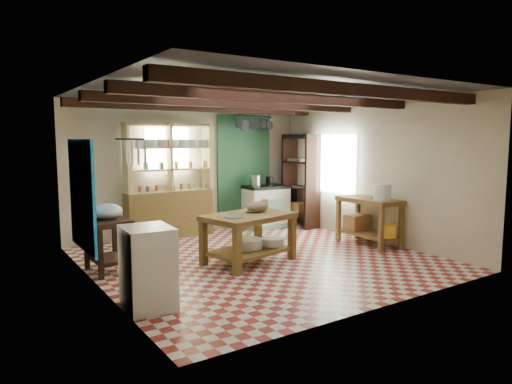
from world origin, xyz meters
TOP-DOWN VIEW (x-y plane):
  - floor at (0.00, 0.00)m, footprint 5.00×5.00m
  - ceiling at (0.00, 0.00)m, footprint 5.00×5.00m
  - wall_back at (0.00, 2.50)m, footprint 5.00×0.04m
  - wall_front at (0.00, -2.50)m, footprint 5.00×0.04m
  - wall_left at (-2.50, 0.00)m, footprint 0.04×5.00m
  - wall_right at (2.50, 0.00)m, footprint 0.04×5.00m
  - ceiling_beams at (0.00, 0.00)m, footprint 5.00×3.80m
  - blue_wall_patch at (-2.47, 0.90)m, footprint 0.04×1.40m
  - green_wall_patch at (1.25, 2.47)m, footprint 1.30×0.04m
  - window_back at (-0.50, 2.48)m, footprint 0.90×0.02m
  - window_right at (2.48, 1.00)m, footprint 0.02×1.30m
  - utensil_rail at (-2.44, -1.20)m, footprint 0.06×0.90m
  - pot_rack at (1.25, 2.05)m, footprint 0.86×0.12m
  - shelving_unit at (-0.55, 2.31)m, footprint 1.70×0.34m
  - tall_rack at (2.28, 1.80)m, footprint 0.40×0.86m
  - work_table at (-0.25, -0.06)m, footprint 1.49×1.15m
  - stove at (1.60, 2.15)m, footprint 0.96×0.68m
  - prep_table at (-2.20, 0.63)m, footprint 0.56×0.78m
  - white_cabinet at (-2.22, -1.05)m, footprint 0.56×0.65m
  - right_counter at (2.18, -0.26)m, footprint 0.65×1.21m
  - cat at (-0.01, 0.04)m, footprint 0.45×0.40m
  - steel_tray at (-0.58, -0.18)m, footprint 0.38×0.38m
  - basin_large at (-0.21, -0.00)m, footprint 0.52×0.52m
  - basin_small at (0.21, -0.06)m, footprint 0.43×0.43m
  - kettle_left at (1.35, 2.17)m, footprint 0.22×0.22m
  - kettle_right at (1.70, 2.14)m, footprint 0.16×0.16m
  - enamel_bowl at (-2.20, 0.63)m, footprint 0.46×0.46m
  - white_bucket at (2.11, -0.61)m, footprint 0.30×0.30m
  - wicker_basket at (2.19, 0.04)m, footprint 0.41×0.34m
  - yellow_tub at (2.16, -0.71)m, footprint 0.32×0.32m

SIDE VIEW (x-z plane):
  - floor at x=0.00m, z-range -0.02..0.00m
  - basin_small at x=0.21m, z-range 0.20..0.33m
  - basin_large at x=-0.21m, z-range 0.20..0.35m
  - yellow_tub at x=2.16m, z-range 0.22..0.45m
  - wicker_basket at x=2.19m, z-range 0.22..0.50m
  - work_table at x=-0.25m, z-range 0.00..0.75m
  - prep_table at x=-2.20m, z-range 0.00..0.77m
  - right_counter at x=2.18m, z-range 0.00..0.85m
  - stove at x=1.60m, z-range 0.00..0.90m
  - white_cabinet at x=-2.22m, z-range 0.00..0.93m
  - steel_tray at x=-0.58m, z-range 0.75..0.77m
  - cat at x=-0.01m, z-range 0.75..0.92m
  - enamel_bowl at x=-2.20m, z-range 0.77..0.99m
  - white_bucket at x=2.11m, z-range 0.85..1.14m
  - kettle_right at x=1.70m, z-range 0.90..1.09m
  - tall_rack at x=2.28m, z-range 0.00..2.00m
  - kettle_left at x=1.35m, z-range 0.90..1.13m
  - blue_wall_patch at x=-2.47m, z-range 0.30..1.90m
  - shelving_unit at x=-0.55m, z-range 0.00..2.20m
  - green_wall_patch at x=1.25m, z-range 0.10..2.40m
  - wall_back at x=0.00m, z-range 0.00..2.60m
  - wall_front at x=0.00m, z-range 0.00..2.60m
  - wall_left at x=-2.50m, z-range 0.00..2.60m
  - wall_right at x=2.50m, z-range 0.00..2.60m
  - window_right at x=2.48m, z-range 0.80..2.00m
  - window_back at x=-0.50m, z-range 1.30..2.10m
  - utensil_rail at x=-2.44m, z-range 1.64..1.92m
  - pot_rack at x=1.25m, z-range 2.00..2.36m
  - ceiling_beams at x=0.00m, z-range 2.40..2.56m
  - ceiling at x=0.00m, z-range 2.59..2.61m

